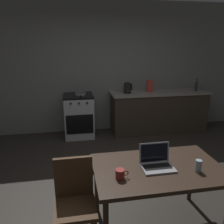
{
  "coord_description": "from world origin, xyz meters",
  "views": [
    {
      "loc": [
        -0.71,
        -2.73,
        1.94
      ],
      "look_at": [
        -0.08,
        0.73,
        0.88
      ],
      "focal_mm": 37.3,
      "sensor_mm": 36.0,
      "label": 1
    }
  ],
  "objects_px": {
    "stove_oven": "(79,116)",
    "drinking_glass": "(198,166)",
    "frying_pan": "(80,94)",
    "cereal_box": "(150,86)",
    "chair": "(75,197)",
    "electric_kettle": "(127,88)",
    "dining_table": "(158,173)",
    "bottle": "(196,85)",
    "coffee_mug": "(120,174)",
    "laptop": "(157,163)"
  },
  "relations": [
    {
      "from": "dining_table",
      "to": "drinking_glass",
      "type": "relative_size",
      "value": 10.99
    },
    {
      "from": "electric_kettle",
      "to": "drinking_glass",
      "type": "relative_size",
      "value": 1.93
    },
    {
      "from": "cereal_box",
      "to": "laptop",
      "type": "bearing_deg",
      "value": -107.52
    },
    {
      "from": "coffee_mug",
      "to": "cereal_box",
      "type": "distance_m",
      "value": 3.2
    },
    {
      "from": "frying_pan",
      "to": "electric_kettle",
      "type": "bearing_deg",
      "value": 1.73
    },
    {
      "from": "stove_oven",
      "to": "drinking_glass",
      "type": "xyz_separation_m",
      "value": [
        1.04,
        -2.91,
        0.34
      ]
    },
    {
      "from": "dining_table",
      "to": "electric_kettle",
      "type": "bearing_deg",
      "value": 82.62
    },
    {
      "from": "stove_oven",
      "to": "chair",
      "type": "height_order",
      "value": "stove_oven"
    },
    {
      "from": "chair",
      "to": "coffee_mug",
      "type": "distance_m",
      "value": 0.52
    },
    {
      "from": "frying_pan",
      "to": "cereal_box",
      "type": "distance_m",
      "value": 1.5
    },
    {
      "from": "chair",
      "to": "laptop",
      "type": "bearing_deg",
      "value": 18.81
    },
    {
      "from": "drinking_glass",
      "to": "chair",
      "type": "bearing_deg",
      "value": 173.86
    },
    {
      "from": "laptop",
      "to": "coffee_mug",
      "type": "height_order",
      "value": "laptop"
    },
    {
      "from": "coffee_mug",
      "to": "drinking_glass",
      "type": "distance_m",
      "value": 0.78
    },
    {
      "from": "laptop",
      "to": "drinking_glass",
      "type": "relative_size",
      "value": 2.69
    },
    {
      "from": "bottle",
      "to": "frying_pan",
      "type": "height_order",
      "value": "bottle"
    },
    {
      "from": "stove_oven",
      "to": "electric_kettle",
      "type": "distance_m",
      "value": 1.19
    },
    {
      "from": "dining_table",
      "to": "electric_kettle",
      "type": "relative_size",
      "value": 5.69
    },
    {
      "from": "electric_kettle",
      "to": "frying_pan",
      "type": "height_order",
      "value": "electric_kettle"
    },
    {
      "from": "coffee_mug",
      "to": "stove_oven",
      "type": "bearing_deg",
      "value": 95.21
    },
    {
      "from": "coffee_mug",
      "to": "laptop",
      "type": "bearing_deg",
      "value": 18.51
    },
    {
      "from": "dining_table",
      "to": "chair",
      "type": "bearing_deg",
      "value": -178.88
    },
    {
      "from": "chair",
      "to": "bottle",
      "type": "height_order",
      "value": "bottle"
    },
    {
      "from": "electric_kettle",
      "to": "bottle",
      "type": "xyz_separation_m",
      "value": [
        1.56,
        -0.05,
        0.01
      ]
    },
    {
      "from": "frying_pan",
      "to": "coffee_mug",
      "type": "xyz_separation_m",
      "value": [
        0.21,
        -2.87,
        -0.15
      ]
    },
    {
      "from": "cereal_box",
      "to": "chair",
      "type": "bearing_deg",
      "value": -121.4
    },
    {
      "from": "dining_table",
      "to": "chair",
      "type": "xyz_separation_m",
      "value": [
        -0.85,
        -0.02,
        -0.16
      ]
    },
    {
      "from": "stove_oven",
      "to": "cereal_box",
      "type": "height_order",
      "value": "cereal_box"
    },
    {
      "from": "dining_table",
      "to": "drinking_glass",
      "type": "distance_m",
      "value": 0.4
    },
    {
      "from": "stove_oven",
      "to": "frying_pan",
      "type": "distance_m",
      "value": 0.48
    },
    {
      "from": "coffee_mug",
      "to": "cereal_box",
      "type": "bearing_deg",
      "value": 66.25
    },
    {
      "from": "electric_kettle",
      "to": "coffee_mug",
      "type": "xyz_separation_m",
      "value": [
        -0.78,
        -2.9,
        -0.23
      ]
    },
    {
      "from": "stove_oven",
      "to": "dining_table",
      "type": "bearing_deg",
      "value": -76.05
    },
    {
      "from": "frying_pan",
      "to": "drinking_glass",
      "type": "height_order",
      "value": "frying_pan"
    },
    {
      "from": "laptop",
      "to": "electric_kettle",
      "type": "distance_m",
      "value": 2.8
    },
    {
      "from": "chair",
      "to": "electric_kettle",
      "type": "bearing_deg",
      "value": 83.91
    },
    {
      "from": "drinking_glass",
      "to": "stove_oven",
      "type": "bearing_deg",
      "value": 109.66
    },
    {
      "from": "coffee_mug",
      "to": "cereal_box",
      "type": "xyz_separation_m",
      "value": [
        1.28,
        2.92,
        0.25
      ]
    },
    {
      "from": "stove_oven",
      "to": "bottle",
      "type": "distance_m",
      "value": 2.67
    },
    {
      "from": "electric_kettle",
      "to": "drinking_glass",
      "type": "distance_m",
      "value": 2.92
    },
    {
      "from": "electric_kettle",
      "to": "drinking_glass",
      "type": "bearing_deg",
      "value": -90.11
    },
    {
      "from": "chair",
      "to": "electric_kettle",
      "type": "height_order",
      "value": "electric_kettle"
    },
    {
      "from": "bottle",
      "to": "frying_pan",
      "type": "xyz_separation_m",
      "value": [
        -2.56,
        0.02,
        -0.1
      ]
    },
    {
      "from": "frying_pan",
      "to": "coffee_mug",
      "type": "bearing_deg",
      "value": -85.72
    },
    {
      "from": "stove_oven",
      "to": "drinking_glass",
      "type": "bearing_deg",
      "value": -70.34
    },
    {
      "from": "coffee_mug",
      "to": "drinking_glass",
      "type": "height_order",
      "value": "drinking_glass"
    },
    {
      "from": "cereal_box",
      "to": "electric_kettle",
      "type": "bearing_deg",
      "value": -177.72
    },
    {
      "from": "frying_pan",
      "to": "coffee_mug",
      "type": "relative_size",
      "value": 3.17
    },
    {
      "from": "cereal_box",
      "to": "frying_pan",
      "type": "bearing_deg",
      "value": -178.09
    },
    {
      "from": "stove_oven",
      "to": "chair",
      "type": "distance_m",
      "value": 2.79
    }
  ]
}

